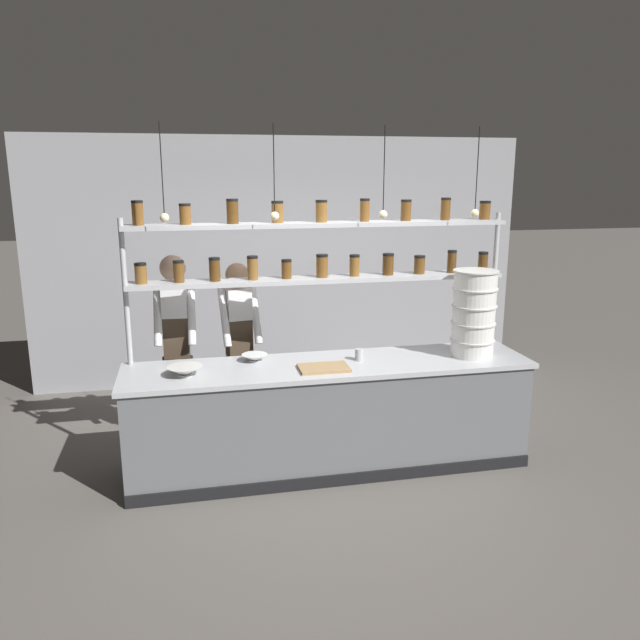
# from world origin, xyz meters

# --- Properties ---
(ground_plane) EXTENTS (40.00, 40.00, 0.00)m
(ground_plane) POSITION_xyz_m (0.00, 0.00, 0.00)
(ground_plane) COLOR #5B5651
(back_wall) EXTENTS (5.78, 0.12, 2.87)m
(back_wall) POSITION_xyz_m (0.00, 2.47, 1.44)
(back_wall) COLOR #939399
(back_wall) RESTS_ON ground_plane
(prep_counter) EXTENTS (3.38, 0.76, 0.92)m
(prep_counter) POSITION_xyz_m (0.00, -0.00, 0.46)
(prep_counter) COLOR slate
(prep_counter) RESTS_ON ground_plane
(spice_shelf_unit) EXTENTS (3.27, 0.28, 2.26)m
(spice_shelf_unit) POSITION_xyz_m (-0.01, 0.33, 1.77)
(spice_shelf_unit) COLOR #B7BABF
(spice_shelf_unit) RESTS_ON ground_plane
(chef_left) EXTENTS (0.37, 0.31, 1.77)m
(chef_left) POSITION_xyz_m (-1.24, 0.70, 1.03)
(chef_left) COLOR black
(chef_left) RESTS_ON ground_plane
(chef_center) EXTENTS (0.40, 0.32, 1.67)m
(chef_center) POSITION_xyz_m (-0.68, 0.77, 0.96)
(chef_center) COLOR black
(chef_center) RESTS_ON ground_plane
(container_stack) EXTENTS (0.38, 0.38, 0.74)m
(container_stack) POSITION_xyz_m (1.25, -0.04, 1.29)
(container_stack) COLOR white
(container_stack) RESTS_ON prep_counter
(cutting_board) EXTENTS (0.40, 0.26, 0.02)m
(cutting_board) POSITION_xyz_m (-0.08, -0.14, 0.93)
(cutting_board) COLOR #A88456
(cutting_board) RESTS_ON prep_counter
(prep_bowl_near_left) EXTENTS (0.28, 0.28, 0.08)m
(prep_bowl_near_left) POSITION_xyz_m (-1.17, -0.07, 0.96)
(prep_bowl_near_left) COLOR silver
(prep_bowl_near_left) RESTS_ON prep_counter
(prep_bowl_center_front) EXTENTS (0.22, 0.22, 0.06)m
(prep_bowl_center_front) POSITION_xyz_m (-0.60, 0.20, 0.95)
(prep_bowl_center_front) COLOR white
(prep_bowl_center_front) RESTS_ON prep_counter
(serving_cup_front) EXTENTS (0.07, 0.07, 0.10)m
(serving_cup_front) POSITION_xyz_m (0.26, 0.03, 0.97)
(serving_cup_front) COLOR #B2B7BC
(serving_cup_front) RESTS_ON prep_counter
(pendant_light_row) EXTENTS (2.56, 0.07, 0.72)m
(pendant_light_row) POSITION_xyz_m (-0.01, 0.00, 2.17)
(pendant_light_row) COLOR black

